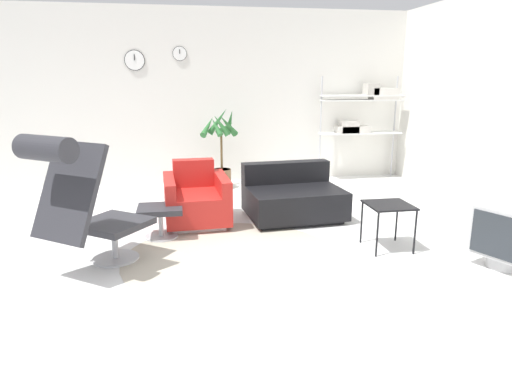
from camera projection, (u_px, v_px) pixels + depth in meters
ground_plane at (236, 249)px, 4.69m from camera, size 12.00×12.00×0.00m
wall_back at (211, 97)px, 7.47m from camera, size 12.00×0.09×2.80m
round_rug at (233, 257)px, 4.48m from camera, size 2.15×2.15×0.01m
lounge_chair at (80, 195)px, 3.94m from camera, size 1.06×1.17×1.28m
ottoman at (160, 215)px, 4.97m from camera, size 0.48×0.41×0.35m
armchair_red at (196, 201)px, 5.48m from camera, size 0.79×0.88×0.73m
couch_low at (293, 198)px, 5.70m from camera, size 1.22×0.99×0.66m
side_table at (389, 209)px, 4.62m from camera, size 0.44×0.44×0.47m
crt_television at (509, 235)px, 4.17m from camera, size 0.61×0.65×0.58m
potted_plant at (221, 151)px, 7.14m from camera, size 0.61×0.60×1.26m
shelf_unit at (364, 111)px, 7.67m from camera, size 1.40×0.28×1.73m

